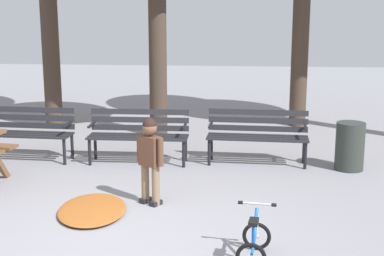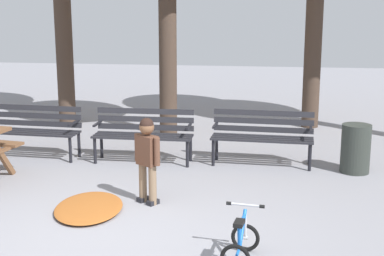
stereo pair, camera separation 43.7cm
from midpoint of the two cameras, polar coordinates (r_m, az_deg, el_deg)
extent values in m
plane|color=gray|center=(6.22, -10.23, -11.37)|extent=(36.00, 36.00, 0.00)
cube|color=#232328|center=(9.69, -17.71, -0.38)|extent=(1.60, 0.15, 0.03)
cube|color=#232328|center=(9.59, -18.02, -0.53)|extent=(1.60, 0.15, 0.03)
cube|color=#232328|center=(9.48, -18.33, -0.69)|extent=(1.60, 0.15, 0.03)
cube|color=#232328|center=(9.38, -18.65, -0.86)|extent=(1.60, 0.15, 0.03)
cube|color=#232328|center=(9.71, -17.65, 0.25)|extent=(1.60, 0.12, 0.09)
cube|color=#232328|center=(9.68, -17.70, 1.02)|extent=(1.60, 0.12, 0.09)
cube|color=#232328|center=(9.66, -17.76, 1.80)|extent=(1.60, 0.12, 0.09)
cylinder|color=black|center=(9.14, -14.29, -2.34)|extent=(0.05, 0.05, 0.44)
cylinder|color=black|center=(9.46, -13.47, -1.80)|extent=(0.05, 0.05, 0.44)
cube|color=black|center=(9.21, -14.00, 0.35)|extent=(0.06, 0.40, 0.03)
cube|color=#232328|center=(9.11, -6.74, -0.66)|extent=(1.60, 0.08, 0.03)
cube|color=#232328|center=(9.00, -6.89, -0.83)|extent=(1.60, 0.08, 0.03)
cube|color=#232328|center=(8.88, -7.04, -1.01)|extent=(1.60, 0.08, 0.03)
cube|color=#232328|center=(8.77, -7.20, -1.19)|extent=(1.60, 0.08, 0.03)
cube|color=#232328|center=(9.13, -6.71, 0.01)|extent=(1.60, 0.06, 0.09)
cube|color=#232328|center=(9.10, -6.73, 0.83)|extent=(1.60, 0.06, 0.09)
cube|color=#232328|center=(9.07, -6.75, 1.65)|extent=(1.60, 0.06, 0.09)
cylinder|color=black|center=(8.72, -2.30, -2.67)|extent=(0.05, 0.05, 0.44)
cylinder|color=black|center=(9.07, -2.03, -2.08)|extent=(0.05, 0.05, 0.44)
cube|color=black|center=(8.80, -2.18, 0.15)|extent=(0.04, 0.40, 0.03)
cylinder|color=black|center=(9.02, -11.81, -2.41)|extent=(0.05, 0.05, 0.44)
cylinder|color=black|center=(9.36, -11.19, -1.85)|extent=(0.05, 0.05, 0.44)
cube|color=black|center=(9.10, -11.60, 0.31)|extent=(0.04, 0.40, 0.03)
cube|color=#232328|center=(9.04, 5.35, -0.73)|extent=(1.60, 0.14, 0.03)
cube|color=#232328|center=(8.92, 5.32, -0.91)|extent=(1.60, 0.14, 0.03)
cube|color=#232328|center=(8.80, 5.29, -1.09)|extent=(1.60, 0.14, 0.03)
cube|color=#232328|center=(8.69, 5.25, -1.27)|extent=(1.60, 0.14, 0.03)
cube|color=#232328|center=(9.05, 5.38, -0.06)|extent=(1.60, 0.11, 0.09)
cube|color=#232328|center=(9.03, 5.39, 0.77)|extent=(1.60, 0.11, 0.09)
cube|color=#232328|center=(9.00, 5.41, 1.60)|extent=(1.60, 0.11, 0.09)
cylinder|color=black|center=(8.77, 10.14, -2.78)|extent=(0.05, 0.05, 0.44)
cylinder|color=black|center=(9.11, 10.05, -2.19)|extent=(0.05, 0.05, 0.44)
cube|color=black|center=(8.85, 10.19, 0.03)|extent=(0.06, 0.40, 0.03)
cylinder|color=black|center=(8.82, 0.35, -2.48)|extent=(0.05, 0.05, 0.44)
cylinder|color=black|center=(9.17, 0.64, -1.91)|extent=(0.05, 0.05, 0.44)
cube|color=black|center=(8.90, 0.51, 0.30)|extent=(0.06, 0.40, 0.03)
cylinder|color=#7F664C|center=(7.10, -5.50, -5.95)|extent=(0.10, 0.10, 0.51)
cube|color=black|center=(7.18, -5.47, -7.67)|extent=(0.16, 0.18, 0.06)
cylinder|color=#7F664C|center=(7.22, -6.54, -5.67)|extent=(0.10, 0.10, 0.51)
cube|color=black|center=(7.29, -6.49, -7.36)|extent=(0.16, 0.18, 0.06)
cube|color=brown|center=(7.04, -6.11, -2.36)|extent=(0.31, 0.28, 0.38)
sphere|color=brown|center=(6.97, -6.16, 0.02)|extent=(0.19, 0.19, 0.19)
sphere|color=black|center=(6.96, -6.17, 0.25)|extent=(0.18, 0.18, 0.18)
cylinder|color=brown|center=(6.92, -5.06, -2.50)|extent=(0.08, 0.08, 0.36)
cylinder|color=brown|center=(7.15, -7.12, -2.04)|extent=(0.08, 0.08, 0.36)
torus|color=black|center=(5.89, 4.50, -11.01)|extent=(0.30, 0.08, 0.30)
cylinder|color=silver|center=(5.89, 4.50, -11.01)|extent=(0.05, 0.05, 0.04)
cylinder|color=blue|center=(5.66, 4.27, -10.14)|extent=(0.07, 0.31, 0.32)
cylinder|color=blue|center=(5.52, 4.02, -10.96)|extent=(0.05, 0.08, 0.27)
cylinder|color=blue|center=(5.51, 3.87, -12.62)|extent=(0.05, 0.20, 0.05)
cylinder|color=silver|center=(5.81, 4.50, -9.63)|extent=(0.04, 0.08, 0.32)
cylinder|color=blue|center=(5.60, 4.25, -9.27)|extent=(0.07, 0.32, 0.05)
cube|color=black|center=(5.45, 4.01, -9.59)|extent=(0.11, 0.18, 0.04)
cylinder|color=silver|center=(5.72, 4.50, -7.76)|extent=(0.34, 0.07, 0.02)
cylinder|color=black|center=(5.74, 2.81, -7.65)|extent=(0.05, 0.04, 0.04)
cylinder|color=black|center=(5.70, 6.21, -7.86)|extent=(0.05, 0.04, 0.04)
ellipsoid|color=#9E5623|center=(7.07, -11.95, -8.18)|extent=(1.00, 1.30, 0.07)
cylinder|color=#2D332D|center=(8.85, 14.51, -1.83)|extent=(0.44, 0.44, 0.74)
cylinder|color=#423328|center=(11.94, -15.37, 9.06)|extent=(0.36, 0.36, 3.76)
cylinder|color=#423328|center=(10.74, -4.69, 7.22)|extent=(0.34, 0.34, 3.05)
cylinder|color=#423328|center=(11.77, 9.97, 8.58)|extent=(0.35, 0.35, 3.48)
camera|label=1|loc=(0.22, -91.64, -0.36)|focal=52.09mm
camera|label=2|loc=(0.22, 88.36, 0.36)|focal=52.09mm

